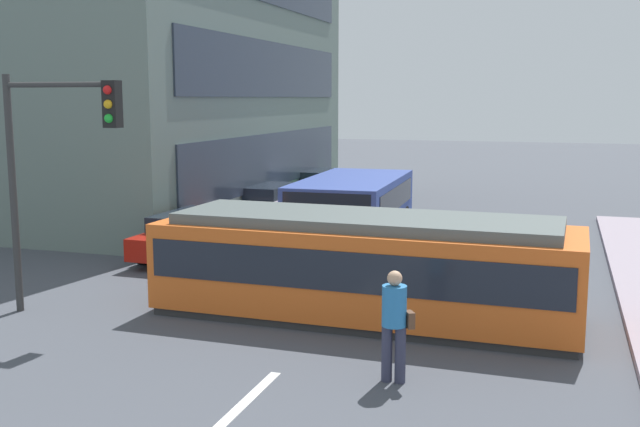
% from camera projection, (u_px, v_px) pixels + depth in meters
% --- Properties ---
extents(ground_plane, '(120.00, 120.00, 0.00)m').
position_uv_depth(ground_plane, '(330.00, 321.00, 13.97)').
color(ground_plane, '#464A52').
extents(lane_stripe_2, '(0.16, 2.40, 0.01)m').
position_uv_depth(lane_stripe_2, '(244.00, 403.00, 10.21)').
color(lane_stripe_2, silver).
rests_on(lane_stripe_2, ground).
extents(lane_stripe_3, '(0.16, 2.40, 0.01)m').
position_uv_depth(lane_stripe_3, '(401.00, 253.00, 20.06)').
color(lane_stripe_3, silver).
rests_on(lane_stripe_3, ground).
extents(lane_stripe_4, '(0.16, 2.40, 0.01)m').
position_uv_depth(lane_stripe_4, '(437.00, 219.00, 25.70)').
color(lane_stripe_4, silver).
rests_on(lane_stripe_4, ground).
extents(corner_building, '(15.59, 16.73, 12.80)m').
position_uv_depth(corner_building, '(83.00, 38.00, 28.67)').
color(corner_building, slate).
rests_on(corner_building, ground).
extents(streetcar_tram, '(7.95, 2.71, 1.97)m').
position_uv_depth(streetcar_tram, '(365.00, 265.00, 14.10)').
color(streetcar_tram, orange).
rests_on(streetcar_tram, ground).
extents(city_bus, '(2.71, 5.74, 1.90)m').
position_uv_depth(city_bus, '(352.00, 207.00, 21.09)').
color(city_bus, '#324694').
rests_on(city_bus, ground).
extents(pedestrian_crossing, '(0.49, 0.36, 1.67)m').
position_uv_depth(pedestrian_crossing, '(395.00, 320.00, 10.86)').
color(pedestrian_crossing, '#32344A').
rests_on(pedestrian_crossing, ground).
extents(parked_sedan_mid, '(2.13, 4.36, 1.19)m').
position_uv_depth(parked_sedan_mid, '(200.00, 233.00, 19.54)').
color(parked_sedan_mid, '#A5160C').
rests_on(parked_sedan_mid, ground).
extents(parked_sedan_far, '(2.07, 4.19, 1.19)m').
position_uv_depth(parked_sedan_far, '(266.00, 201.00, 25.69)').
color(parked_sedan_far, silver).
rests_on(parked_sedan_far, ground).
extents(parked_sedan_furthest, '(1.99, 4.13, 1.19)m').
position_uv_depth(parked_sedan_furthest, '(324.00, 184.00, 30.84)').
color(parked_sedan_furthest, '#2C643C').
rests_on(parked_sedan_furthest, ground).
extents(traffic_light_mast, '(2.48, 0.33, 4.56)m').
position_uv_depth(traffic_light_mast, '(55.00, 148.00, 13.87)').
color(traffic_light_mast, '#333333').
rests_on(traffic_light_mast, ground).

